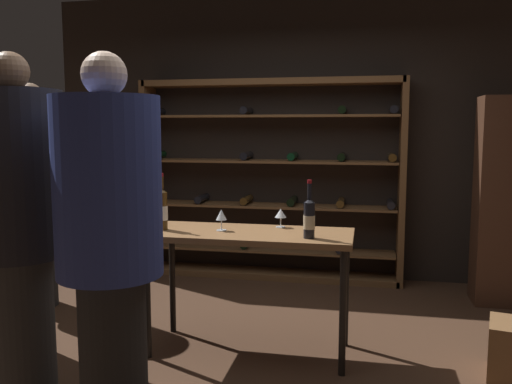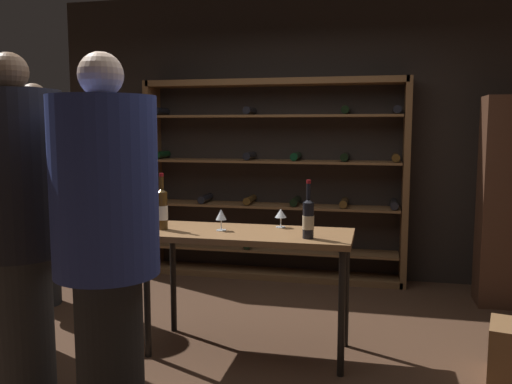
{
  "view_description": "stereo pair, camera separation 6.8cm",
  "coord_description": "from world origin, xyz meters",
  "px_view_note": "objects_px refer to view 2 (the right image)",
  "views": [
    {
      "loc": [
        0.72,
        -3.34,
        1.52
      ],
      "look_at": [
        -0.02,
        0.23,
        1.08
      ],
      "focal_mm": 37.61,
      "sensor_mm": 36.0,
      "label": 1
    },
    {
      "loc": [
        0.79,
        -3.33,
        1.52
      ],
      "look_at": [
        -0.02,
        0.23,
        1.08
      ],
      "focal_mm": 37.61,
      "sensor_mm": 36.0,
      "label": 2
    }
  ],
  "objects_px": {
    "person_guest_blue_shirt": "(38,186)",
    "display_cabinet": "(507,202)",
    "wine_rack": "(275,180)",
    "wine_bottle_amber_reserve": "(162,209)",
    "wine_glass_stemmed_right": "(281,214)",
    "person_guest_khaki": "(11,192)",
    "person_bystander_red_print": "(106,229)",
    "person_host_in_suit": "(16,214)",
    "wine_bottle_gold_foil": "(308,218)",
    "tasting_table": "(249,245)",
    "wine_glass_stemmed_left": "(221,216)"
  },
  "relations": [
    {
      "from": "person_bystander_red_print",
      "to": "wine_bottle_gold_foil",
      "type": "bearing_deg",
      "value": -127.55
    },
    {
      "from": "tasting_table",
      "to": "person_host_in_suit",
      "type": "height_order",
      "value": "person_host_in_suit"
    },
    {
      "from": "wine_bottle_gold_foil",
      "to": "person_guest_blue_shirt",
      "type": "bearing_deg",
      "value": 163.81
    },
    {
      "from": "wine_glass_stemmed_left",
      "to": "wine_rack",
      "type": "bearing_deg",
      "value": 89.56
    },
    {
      "from": "tasting_table",
      "to": "person_host_in_suit",
      "type": "xyz_separation_m",
      "value": [
        -1.09,
        -0.89,
        0.31
      ]
    },
    {
      "from": "person_guest_khaki",
      "to": "person_guest_blue_shirt",
      "type": "relative_size",
      "value": 1.06
    },
    {
      "from": "person_guest_blue_shirt",
      "to": "wine_bottle_amber_reserve",
      "type": "relative_size",
      "value": 4.9
    },
    {
      "from": "person_guest_khaki",
      "to": "wine_bottle_gold_foil",
      "type": "height_order",
      "value": "person_guest_khaki"
    },
    {
      "from": "person_guest_khaki",
      "to": "wine_bottle_amber_reserve",
      "type": "distance_m",
      "value": 1.01
    },
    {
      "from": "person_guest_blue_shirt",
      "to": "display_cabinet",
      "type": "xyz_separation_m",
      "value": [
        3.89,
        0.88,
        -0.14
      ]
    },
    {
      "from": "person_guest_blue_shirt",
      "to": "wine_glass_stemmed_left",
      "type": "xyz_separation_m",
      "value": [
        1.79,
        -0.57,
        -0.1
      ]
    },
    {
      "from": "wine_rack",
      "to": "person_host_in_suit",
      "type": "distance_m",
      "value": 2.88
    },
    {
      "from": "person_guest_khaki",
      "to": "display_cabinet",
      "type": "relative_size",
      "value": 1.12
    },
    {
      "from": "person_bystander_red_print",
      "to": "wine_bottle_gold_foil",
      "type": "height_order",
      "value": "person_bystander_red_print"
    },
    {
      "from": "wine_rack",
      "to": "person_guest_khaki",
      "type": "height_order",
      "value": "person_guest_khaki"
    },
    {
      "from": "display_cabinet",
      "to": "wine_bottle_gold_foil",
      "type": "bearing_deg",
      "value": -133.49
    },
    {
      "from": "tasting_table",
      "to": "person_host_in_suit",
      "type": "relative_size",
      "value": 0.72
    },
    {
      "from": "person_host_in_suit",
      "to": "wine_bottle_gold_foil",
      "type": "height_order",
      "value": "person_host_in_suit"
    },
    {
      "from": "person_guest_blue_shirt",
      "to": "person_bystander_red_print",
      "type": "relative_size",
      "value": 1.0
    },
    {
      "from": "display_cabinet",
      "to": "wine_bottle_amber_reserve",
      "type": "xyz_separation_m",
      "value": [
        -2.5,
        -1.5,
        0.08
      ]
    },
    {
      "from": "tasting_table",
      "to": "display_cabinet",
      "type": "xyz_separation_m",
      "value": [
        1.91,
        1.45,
        0.15
      ]
    },
    {
      "from": "wine_glass_stemmed_left",
      "to": "person_guest_blue_shirt",
      "type": "bearing_deg",
      "value": 162.34
    },
    {
      "from": "tasting_table",
      "to": "person_bystander_red_print",
      "type": "xyz_separation_m",
      "value": [
        -0.46,
        -1.07,
        0.28
      ]
    },
    {
      "from": "person_guest_blue_shirt",
      "to": "wine_bottle_gold_foil",
      "type": "height_order",
      "value": "person_guest_blue_shirt"
    },
    {
      "from": "person_bystander_red_print",
      "to": "display_cabinet",
      "type": "relative_size",
      "value": 1.05
    },
    {
      "from": "wine_bottle_gold_foil",
      "to": "wine_glass_stemmed_left",
      "type": "xyz_separation_m",
      "value": [
        -0.6,
        0.12,
        -0.03
      ]
    },
    {
      "from": "wine_rack",
      "to": "wine_glass_stemmed_left",
      "type": "relative_size",
      "value": 18.27
    },
    {
      "from": "wine_rack",
      "to": "wine_glass_stemmed_left",
      "type": "xyz_separation_m",
      "value": [
        -0.01,
        -1.84,
        -0.06
      ]
    },
    {
      "from": "person_bystander_red_print",
      "to": "wine_glass_stemmed_left",
      "type": "xyz_separation_m",
      "value": [
        0.27,
        1.06,
        -0.09
      ]
    },
    {
      "from": "wine_bottle_amber_reserve",
      "to": "tasting_table",
      "type": "bearing_deg",
      "value": 5.13
    },
    {
      "from": "wine_rack",
      "to": "wine_bottle_amber_reserve",
      "type": "relative_size",
      "value": 6.84
    },
    {
      "from": "wine_glass_stemmed_right",
      "to": "wine_bottle_amber_reserve",
      "type": "bearing_deg",
      "value": -162.32
    },
    {
      "from": "display_cabinet",
      "to": "person_guest_khaki",
      "type": "bearing_deg",
      "value": -152.78
    },
    {
      "from": "person_bystander_red_print",
      "to": "wine_bottle_amber_reserve",
      "type": "distance_m",
      "value": 1.02
    },
    {
      "from": "person_host_in_suit",
      "to": "person_bystander_red_print",
      "type": "height_order",
      "value": "person_host_in_suit"
    },
    {
      "from": "wine_rack",
      "to": "wine_bottle_gold_foil",
      "type": "xyz_separation_m",
      "value": [
        0.59,
        -1.97,
        -0.04
      ]
    },
    {
      "from": "tasting_table",
      "to": "person_guest_blue_shirt",
      "type": "relative_size",
      "value": 0.73
    },
    {
      "from": "wine_glass_stemmed_right",
      "to": "person_guest_khaki",
      "type": "bearing_deg",
      "value": -163.12
    },
    {
      "from": "wine_glass_stemmed_left",
      "to": "wine_glass_stemmed_right",
      "type": "height_order",
      "value": "wine_glass_stemmed_left"
    },
    {
      "from": "person_guest_khaki",
      "to": "person_guest_blue_shirt",
      "type": "height_order",
      "value": "person_guest_khaki"
    },
    {
      "from": "person_bystander_red_print",
      "to": "display_cabinet",
      "type": "distance_m",
      "value": 3.46
    },
    {
      "from": "wine_rack",
      "to": "wine_bottle_amber_reserve",
      "type": "bearing_deg",
      "value": -102.42
    },
    {
      "from": "wine_bottle_gold_foil",
      "to": "person_bystander_red_print",
      "type": "bearing_deg",
      "value": -133.04
    },
    {
      "from": "wine_glass_stemmed_left",
      "to": "wine_glass_stemmed_right",
      "type": "distance_m",
      "value": 0.42
    },
    {
      "from": "wine_bottle_gold_foil",
      "to": "tasting_table",
      "type": "bearing_deg",
      "value": 162.68
    },
    {
      "from": "person_bystander_red_print",
      "to": "person_guest_khaki",
      "type": "bearing_deg",
      "value": -28.52
    },
    {
      "from": "tasting_table",
      "to": "wine_glass_stemmed_right",
      "type": "height_order",
      "value": "wine_glass_stemmed_right"
    },
    {
      "from": "wine_rack",
      "to": "person_bystander_red_print",
      "type": "distance_m",
      "value": 2.92
    },
    {
      "from": "person_bystander_red_print",
      "to": "display_cabinet",
      "type": "xyz_separation_m",
      "value": [
        2.37,
        2.51,
        -0.13
      ]
    },
    {
      "from": "wine_glass_stemmed_right",
      "to": "tasting_table",
      "type": "bearing_deg",
      "value": -133.18
    }
  ]
}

